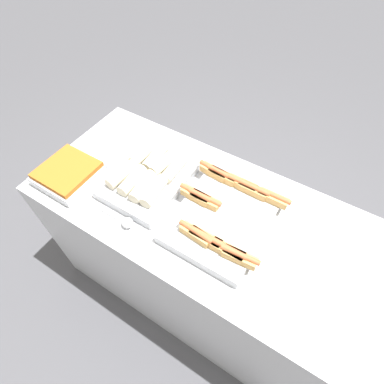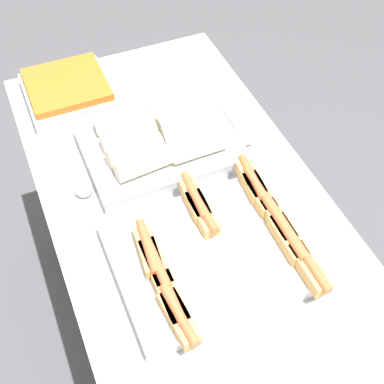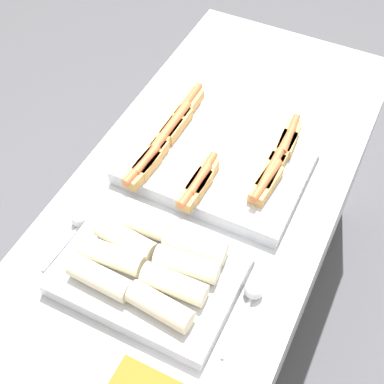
{
  "view_description": "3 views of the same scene",
  "coord_description": "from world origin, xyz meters",
  "views": [
    {
      "loc": [
        0.35,
        -0.69,
        2.04
      ],
      "look_at": [
        -0.08,
        0.0,
        1.0
      ],
      "focal_mm": 28.0,
      "sensor_mm": 36.0,
      "label": 1
    },
    {
      "loc": [
        0.75,
        -0.35,
        2.07
      ],
      "look_at": [
        -0.08,
        0.0,
        1.0
      ],
      "focal_mm": 50.0,
      "sensor_mm": 36.0,
      "label": 2
    },
    {
      "loc": [
        -0.88,
        -0.39,
        2.13
      ],
      "look_at": [
        -0.08,
        0.0,
        1.0
      ],
      "focal_mm": 50.0,
      "sensor_mm": 36.0,
      "label": 3
    }
  ],
  "objects": [
    {
      "name": "counter",
      "position": [
        0.0,
        0.0,
        0.46
      ],
      "size": [
        1.69,
        0.75,
        0.92
      ],
      "color": "#B7BABF",
      "rests_on": "ground_plane"
    },
    {
      "name": "tray_side_front",
      "position": [
        -0.66,
        -0.19,
        0.96
      ],
      "size": [
        0.26,
        0.27,
        0.07
      ],
      "color": "#B7BABF",
      "rests_on": "counter"
    },
    {
      "name": "tray_wraps",
      "position": [
        -0.31,
        -0.0,
        0.97
      ],
      "size": [
        0.33,
        0.44,
        0.11
      ],
      "color": "#B7BABF",
      "rests_on": "counter"
    },
    {
      "name": "serving_spoon_far",
      "position": [
        -0.26,
        0.25,
        0.94
      ],
      "size": [
        0.2,
        0.05,
        0.05
      ],
      "color": "silver",
      "rests_on": "counter"
    },
    {
      "name": "tray_hotdogs",
      "position": [
        0.09,
        0.0,
        0.96
      ],
      "size": [
        0.46,
        0.52,
        0.1
      ],
      "color": "#B7BABF",
      "rests_on": "counter"
    },
    {
      "name": "serving_spoon_near",
      "position": [
        -0.26,
        -0.25,
        0.94
      ],
      "size": [
        0.21,
        0.05,
        0.05
      ],
      "color": "silver",
      "rests_on": "counter"
    },
    {
      "name": "ground_plane",
      "position": [
        0.0,
        0.0,
        0.0
      ],
      "size": [
        12.0,
        12.0,
        0.0
      ],
      "primitive_type": "plane",
      "color": "#4C4C51"
    }
  ]
}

